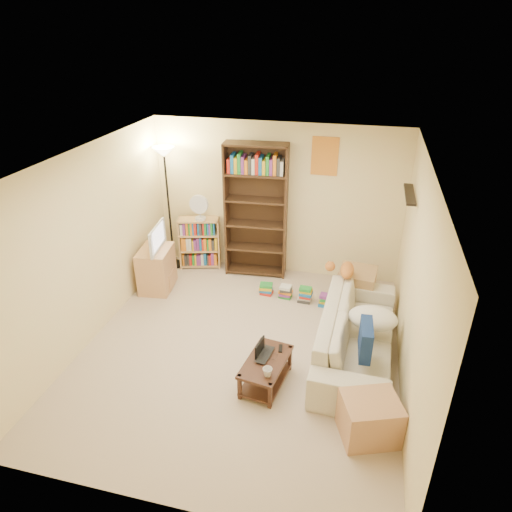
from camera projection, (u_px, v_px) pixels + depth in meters
name	position (u px, v px, depth m)	size (l,w,h in m)	color
room	(239.00, 237.00, 5.23)	(4.50, 4.54, 2.52)	#CCB199
sofa	(357.00, 334.00, 5.72)	(0.97, 2.30, 0.66)	beige
navy_pillow	(366.00, 340.00, 5.13)	(0.43, 0.13, 0.39)	navy
cream_blanket	(373.00, 318.00, 5.61)	(0.61, 0.43, 0.26)	silver
tabby_cat	(344.00, 269.00, 6.34)	(0.52, 0.20, 0.18)	#C06928
coffee_table	(266.00, 369.00, 5.31)	(0.54, 0.83, 0.34)	#3E2318
laptop	(269.00, 356.00, 5.30)	(0.27, 0.37, 0.03)	black
laptop_screen	(260.00, 347.00, 5.30)	(0.01, 0.26, 0.17)	white
mug	(268.00, 372.00, 5.00)	(0.11, 0.11, 0.10)	silver
tv_remote	(280.00, 348.00, 5.43)	(0.04, 0.14, 0.02)	black
tv_stand	(157.00, 269.00, 7.19)	(0.46, 0.64, 0.68)	tan
television	(153.00, 238.00, 6.95)	(0.18, 0.70, 0.40)	black
tall_bookshelf	(256.00, 208.00, 7.27)	(1.02, 0.41, 2.20)	#3B2316
short_bookshelf	(200.00, 243.00, 7.81)	(0.74, 0.45, 0.89)	tan
desk_fan	(199.00, 207.00, 7.45)	(0.31, 0.18, 0.44)	silver
floor_lamp	(166.00, 173.00, 7.26)	(0.35, 0.35, 2.09)	black
side_table	(356.00, 288.00, 6.75)	(0.53, 0.53, 0.60)	tan
end_cabinet	(369.00, 418.00, 4.63)	(0.56, 0.47, 0.47)	tan
book_stacks	(296.00, 294.00, 6.98)	(1.14, 0.27, 0.25)	red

